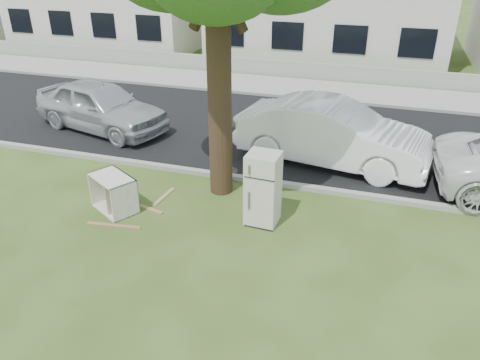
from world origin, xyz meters
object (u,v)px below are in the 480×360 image
(fridge, at_px, (263,189))
(cabinet, at_px, (114,193))
(car_center, at_px, (333,133))
(car_left, at_px, (101,106))

(fridge, height_order, cabinet, fridge)
(car_center, bearing_deg, fridge, 173.43)
(fridge, relative_size, car_center, 0.31)
(fridge, bearing_deg, car_center, 77.16)
(car_center, relative_size, car_left, 1.12)
(fridge, distance_m, car_center, 3.63)
(car_center, bearing_deg, car_left, 96.66)
(car_left, bearing_deg, cabinet, -130.48)
(cabinet, xyz_separation_m, car_left, (-3.01, 4.32, 0.37))
(cabinet, bearing_deg, car_center, 73.14)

